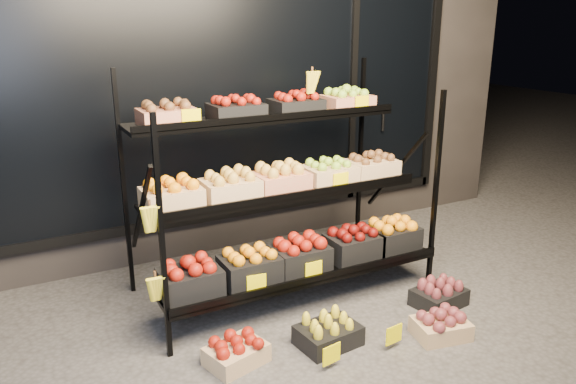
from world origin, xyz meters
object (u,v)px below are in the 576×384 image
display_rack (284,192)px  floor_crate_midleft (328,332)px  floor_crate_midright (441,325)px  floor_crate_left (236,351)px

display_rack → floor_crate_midleft: bearing=-96.5°
display_rack → floor_crate_midright: size_ratio=5.76×
floor_crate_left → floor_crate_midright: size_ratio=1.04×
floor_crate_left → floor_crate_midleft: (0.59, -0.08, 0.01)m
display_rack → floor_crate_midleft: (-0.09, -0.77, -0.70)m
floor_crate_left → display_rack: bearing=30.0°
display_rack → floor_crate_midright: bearing=-59.5°
floor_crate_left → floor_crate_midleft: floor_crate_midleft is taller
floor_crate_left → floor_crate_midright: 1.33m
floor_crate_midright → floor_crate_left: bearing=176.0°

